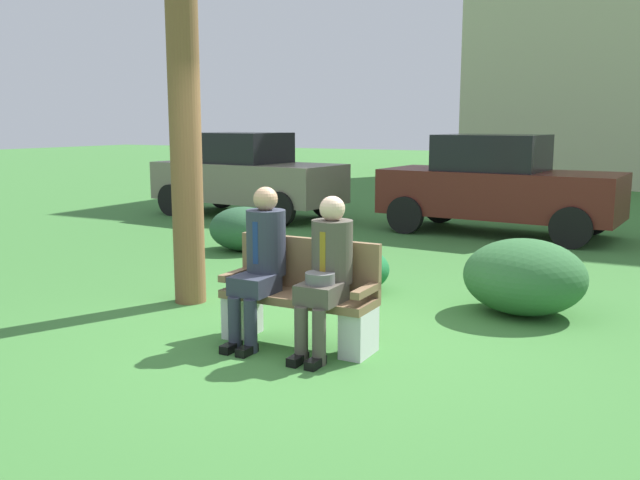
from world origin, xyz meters
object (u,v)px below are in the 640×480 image
shrub_near_bench (244,229)px  shrub_far_lawn (352,269)px  parked_car_far (497,185)px  shrub_mid_lawn (524,277)px  parked_car_near (246,175)px  park_bench (301,298)px  seated_man_right (327,267)px  seated_man_left (261,257)px

shrub_near_bench → shrub_far_lawn: 2.96m
shrub_near_bench → parked_car_far: size_ratio=0.26×
shrub_mid_lawn → parked_car_near: parked_car_near is taller
shrub_far_lawn → parked_car_near: parked_car_near is taller
shrub_near_bench → shrub_far_lawn: size_ratio=1.24×
park_bench → seated_man_right: size_ratio=1.04×
park_bench → seated_man_left: 0.49m
parked_car_far → shrub_near_bench: bearing=-132.0°
parked_car_far → park_bench: bearing=-90.3°
shrub_mid_lawn → shrub_far_lawn: (-1.89, 0.02, -0.11)m
shrub_near_bench → shrub_mid_lawn: size_ratio=0.86×
parked_car_near → shrub_mid_lawn: bearing=-36.2°
seated_man_right → parked_car_near: (-5.32, 6.74, 0.12)m
park_bench → shrub_near_bench: (-2.91, 3.42, -0.07)m
shrub_mid_lawn → seated_man_right: bearing=-121.0°
shrub_near_bench → parked_car_near: 3.85m
parked_car_near → parked_car_far: (5.04, 0.08, 0.00)m
park_bench → parked_car_far: 6.71m
park_bench → seated_man_left: bearing=-160.6°
shrub_mid_lawn → shrub_far_lawn: size_ratio=1.43×
seated_man_left → shrub_far_lawn: seated_man_left is taller
shrub_far_lawn → park_bench: bearing=-78.1°
seated_man_left → shrub_near_bench: size_ratio=1.29×
shrub_near_bench → parked_car_far: 4.43m
parked_car_near → shrub_far_lawn: bearing=-45.8°
park_bench → seated_man_right: bearing=-21.6°
seated_man_left → park_bench: bearing=19.4°
shrub_near_bench → parked_car_near: parked_car_near is taller
seated_man_left → shrub_near_bench: 4.40m
seated_man_left → shrub_mid_lawn: size_ratio=1.12×
seated_man_left → parked_car_near: parked_car_near is taller
shrub_near_bench → shrub_mid_lawn: (4.41, -1.58, 0.05)m
seated_man_right → parked_car_near: 8.58m
park_bench → shrub_mid_lawn: size_ratio=1.12×
seated_man_right → seated_man_left: bearing=179.1°
seated_man_left → shrub_far_lawn: (-0.07, 1.98, -0.49)m
shrub_mid_lawn → parked_car_near: size_ratio=0.30×
seated_man_right → parked_car_far: parked_car_far is taller
shrub_far_lawn → parked_car_far: size_ratio=0.21×
seated_man_right → shrub_far_lawn: size_ratio=1.54×
seated_man_right → shrub_near_bench: size_ratio=1.25×
shrub_near_bench → shrub_mid_lawn: bearing=-19.7°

